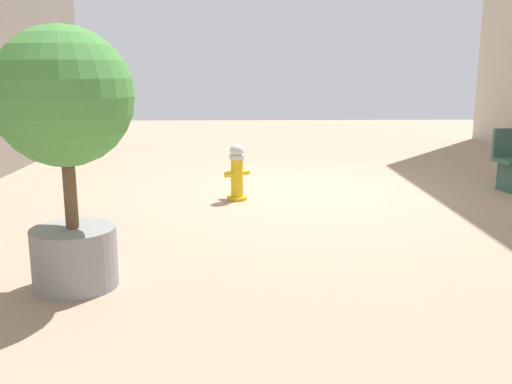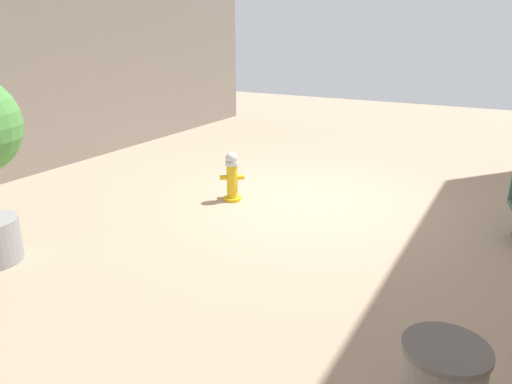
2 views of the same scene
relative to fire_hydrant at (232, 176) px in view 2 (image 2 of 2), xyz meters
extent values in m
plane|color=tan|center=(-1.08, -0.60, -0.40)|extent=(23.40, 23.40, 0.00)
cylinder|color=gold|center=(0.00, 0.01, -0.38)|extent=(0.30, 0.30, 0.05)
cylinder|color=gold|center=(0.00, 0.01, -0.08)|extent=(0.17, 0.17, 0.54)
cylinder|color=silver|center=(0.00, 0.01, 0.22)|extent=(0.22, 0.22, 0.06)
sphere|color=silver|center=(0.00, 0.01, 0.30)|extent=(0.20, 0.20, 0.20)
cylinder|color=gold|center=(0.11, 0.08, -0.02)|extent=(0.15, 0.14, 0.08)
cylinder|color=gold|center=(-0.12, -0.07, -0.02)|extent=(0.15, 0.14, 0.08)
cylinder|color=gold|center=(0.08, -0.12, -0.06)|extent=(0.16, 0.17, 0.10)
cylinder|color=#5B5551|center=(-3.77, 3.78, 0.50)|extent=(0.51, 0.51, 0.04)
camera|label=1|loc=(-0.05, 8.00, 1.48)|focal=39.91mm
camera|label=2|loc=(-3.96, 6.41, 2.26)|focal=34.40mm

